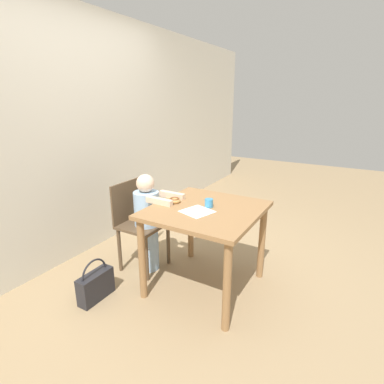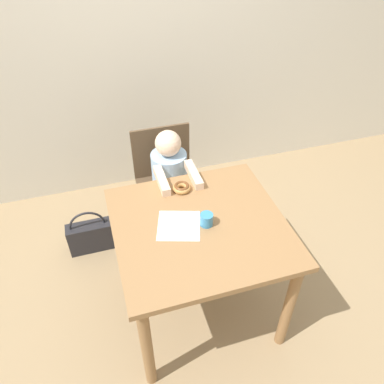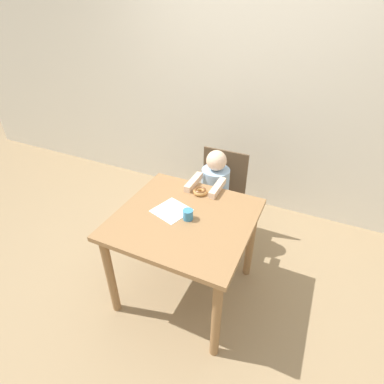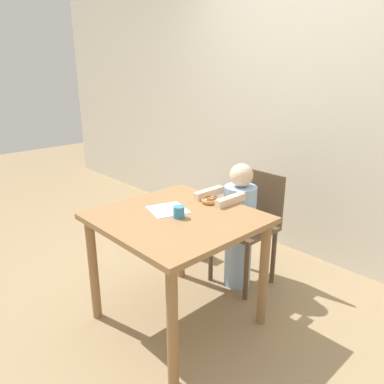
% 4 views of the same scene
% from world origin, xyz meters
% --- Properties ---
extents(ground_plane, '(12.00, 12.00, 0.00)m').
position_xyz_m(ground_plane, '(0.00, 0.00, 0.00)').
color(ground_plane, '#997F5B').
extents(wall_back, '(8.00, 0.05, 2.50)m').
position_xyz_m(wall_back, '(0.00, 1.48, 1.25)').
color(wall_back, silver).
rests_on(wall_back, ground_plane).
extents(dining_table, '(0.92, 0.88, 0.75)m').
position_xyz_m(dining_table, '(0.00, 0.00, 0.63)').
color(dining_table, olive).
rests_on(dining_table, ground_plane).
extents(chair, '(0.42, 0.40, 0.86)m').
position_xyz_m(chair, '(-0.01, 0.73, 0.47)').
color(chair, brown).
rests_on(chair, ground_plane).
extents(child_figure, '(0.25, 0.47, 0.97)m').
position_xyz_m(child_figure, '(-0.01, 0.61, 0.49)').
color(child_figure, '#99BCE0').
rests_on(child_figure, ground_plane).
extents(donut, '(0.11, 0.11, 0.04)m').
position_xyz_m(donut, '(-0.02, 0.30, 0.77)').
color(donut, tan).
rests_on(donut, dining_table).
extents(napkin, '(0.28, 0.28, 0.00)m').
position_xyz_m(napkin, '(-0.11, 0.02, 0.75)').
color(napkin, white).
rests_on(napkin, dining_table).
extents(handbag, '(0.32, 0.11, 0.37)m').
position_xyz_m(handbag, '(-0.62, 0.71, 0.13)').
color(handbag, '#232328').
rests_on(handbag, ground_plane).
extents(cup, '(0.07, 0.07, 0.07)m').
position_xyz_m(cup, '(0.03, -0.01, 0.79)').
color(cup, teal).
rests_on(cup, dining_table).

